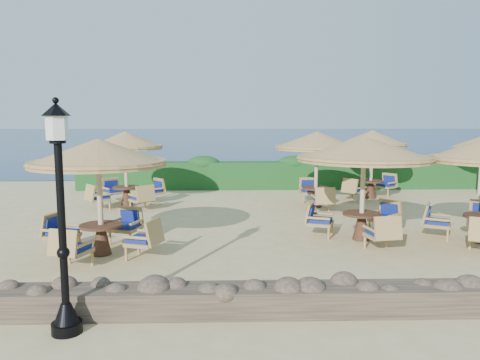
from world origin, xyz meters
TOP-DOWN VIEW (x-y plane):
  - ground at (0.00, 0.00)m, footprint 120.00×120.00m
  - sea at (0.00, 70.00)m, footprint 160.00×160.00m
  - hedge at (0.00, 7.20)m, footprint 18.00×0.90m
  - stone_wall at (0.00, -6.20)m, footprint 15.00×0.65m
  - lamp_post at (-4.80, -6.80)m, footprint 0.44×0.44m
  - cafe_set_0 at (-5.34, -2.84)m, footprint 3.07×3.07m
  - cafe_set_1 at (0.98, -1.70)m, footprint 3.39×3.39m
  - cafe_set_3 at (-6.03, 3.16)m, footprint 2.63×2.63m
  - cafe_set_4 at (0.65, 2.80)m, footprint 2.91×2.91m
  - cafe_set_5 at (3.14, 4.55)m, footprint 2.64×2.64m

SIDE VIEW (x-z plane):
  - ground at x=0.00m, z-range 0.00..0.00m
  - sea at x=0.00m, z-range 0.00..0.00m
  - stone_wall at x=0.00m, z-range 0.00..0.44m
  - hedge at x=0.00m, z-range 0.00..1.20m
  - lamp_post at x=-4.80m, z-range -0.10..3.21m
  - cafe_set_3 at x=-6.03m, z-range 0.45..3.10m
  - cafe_set_0 at x=-5.34m, z-range 0.56..3.22m
  - cafe_set_5 at x=3.14m, z-range 0.65..3.31m
  - cafe_set_1 at x=0.98m, z-range 0.69..3.35m
  - cafe_set_4 at x=0.65m, z-range 0.70..3.36m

